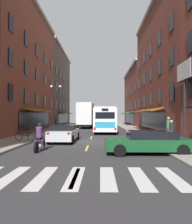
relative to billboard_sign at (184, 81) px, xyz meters
The scene contains 16 objects.
ground_plane 8.61m from the billboard_sign, 167.58° to the left, with size 34.80×80.00×0.10m, color #333335.
lane_centre_dashes 8.54m from the billboard_sign, 169.53° to the left, with size 0.14×73.90×0.01m.
crosswalk_near 11.94m from the billboard_sign, 129.85° to the right, with size 7.10×2.80×0.01m.
sidewalk_left 13.82m from the billboard_sign, behind, with size 3.00×80.00×0.14m, color gray.
sidewalk_right 4.97m from the billboard_sign, 126.53° to the left, with size 3.00×80.00×0.14m, color gray.
billboard_sign is the anchor object (origin of this frame).
transit_bus 14.35m from the billboard_sign, 113.49° to the left, with size 2.78×12.22×3.08m.
box_truck 21.78m from the billboard_sign, 113.37° to the left, with size 2.70×7.09×4.15m.
sedan_near 6.66m from the billboard_sign, 131.87° to the right, with size 4.60×2.02×1.26m.
sedan_mid 31.62m from the billboard_sign, 105.40° to the left, with size 2.05×4.53×1.45m.
sedan_far 10.01m from the billboard_sign, behind, with size 2.01×4.79×1.36m.
motorcycle_rider 11.00m from the billboard_sign, 162.08° to the right, with size 0.62×2.07×1.66m.
bicycle_near 12.73m from the billboard_sign, behind, with size 1.69×0.52×0.91m.
pedestrian_near 4.34m from the billboard_sign, 98.35° to the left, with size 0.48×0.51×1.84m.
pedestrian_mid 3.79m from the billboard_sign, behind, with size 0.36×0.36×1.62m.
street_lamp_twin 16.14m from the billboard_sign, 137.23° to the left, with size 1.42×0.32×5.80m.
Camera 1 is at (0.85, -17.21, 2.09)m, focal length 34.05 mm.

